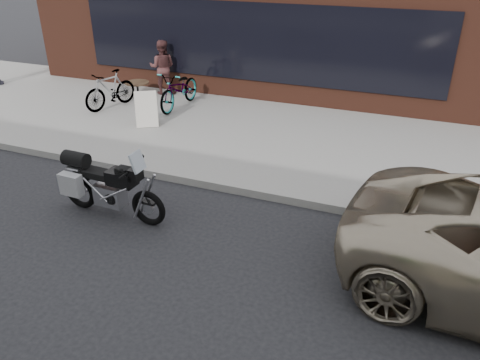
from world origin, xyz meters
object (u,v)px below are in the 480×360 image
at_px(bicycle_front, 179,89).
at_px(bicycle_rear, 110,90).
at_px(cafe_patron_left, 162,67).
at_px(sandwich_sign, 146,108).
at_px(cafe_table, 137,83).
at_px(motorcycle, 104,186).

xyz_separation_m(bicycle_front, bicycle_rear, (-1.68, -0.67, -0.01)).
xyz_separation_m(bicycle_front, cafe_patron_left, (-1.04, 0.96, 0.26)).
height_order(sandwich_sign, cafe_table, sandwich_sign).
bearing_deg(sandwich_sign, cafe_patron_left, 80.44).
bearing_deg(sandwich_sign, cafe_table, 97.20).
height_order(motorcycle, cafe_table, motorcycle).
distance_m(motorcycle, cafe_patron_left, 6.48).
bearing_deg(motorcycle, sandwich_sign, 113.71).
height_order(bicycle_rear, sandwich_sign, bicycle_rear).
xyz_separation_m(motorcycle, bicycle_front, (-1.33, 5.06, 0.10)).
bearing_deg(bicycle_front, cafe_patron_left, 138.15).
bearing_deg(bicycle_front, motorcycle, -74.54).
relative_size(motorcycle, cafe_table, 2.93).
xyz_separation_m(bicycle_front, cafe_table, (-1.63, 0.50, -0.14)).
xyz_separation_m(motorcycle, sandwich_sign, (-1.44, 3.62, 0.02)).
distance_m(motorcycle, sandwich_sign, 3.89).
relative_size(bicycle_front, bicycle_rear, 1.17).
height_order(bicycle_front, cafe_patron_left, cafe_patron_left).
distance_m(bicycle_rear, sandwich_sign, 1.74).
height_order(bicycle_rear, cafe_patron_left, cafe_patron_left).
bearing_deg(bicycle_front, cafe_table, 163.59).
bearing_deg(cafe_table, bicycle_rear, -92.46).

